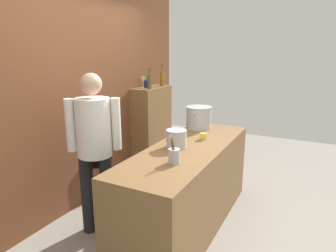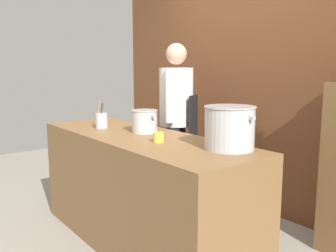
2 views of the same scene
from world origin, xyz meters
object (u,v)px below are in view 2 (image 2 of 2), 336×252
at_px(chef, 177,113).
at_px(utensil_crock, 101,120).
at_px(stockpot_large, 230,128).
at_px(stockpot_small, 145,121).
at_px(butter_jar, 159,137).

relative_size(chef, utensil_crock, 6.64).
distance_m(stockpot_large, utensil_crock, 1.27).
xyz_separation_m(stockpot_large, stockpot_small, (-0.84, -0.09, -0.05)).
bearing_deg(chef, stockpot_large, -149.55).
relative_size(chef, butter_jar, 21.77).
bearing_deg(stockpot_large, chef, 154.77).
relative_size(utensil_crock, butter_jar, 3.28).
relative_size(stockpot_large, butter_jar, 5.11).
distance_m(chef, utensil_crock, 0.87).
distance_m(chef, stockpot_small, 0.82).
bearing_deg(butter_jar, chef, 134.73).
distance_m(chef, stockpot_large, 1.41).
distance_m(stockpot_small, butter_jar, 0.42).
bearing_deg(chef, butter_jar, -169.59).
bearing_deg(stockpot_large, stockpot_small, -174.01).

